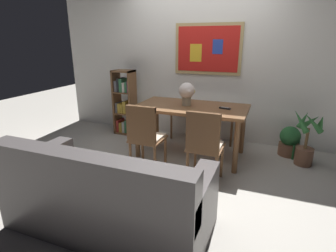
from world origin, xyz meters
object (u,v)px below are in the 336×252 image
object	(u,v)px
dining_chair_far_left	(186,106)
bookshelf	(125,104)
dining_chair_near_right	(204,142)
potted_ivy	(289,141)
potted_palm	(306,142)
tv_remote	(225,108)
dining_chair_near_left	(145,134)
dining_table	(191,113)
dining_chair_far_right	(225,110)
flower_vase	(187,92)
leather_couch	(106,198)

from	to	relation	value
dining_chair_far_left	bookshelf	distance (m)	1.10
dining_chair_near_right	bookshelf	distance (m)	2.21
potted_ivy	potted_palm	world-z (taller)	potted_palm
dining_chair_near_right	tv_remote	bearing A→B (deg)	84.03
potted_ivy	potted_palm	size ratio (longest dim) A/B	0.67
dining_chair_near_left	bookshelf	xyz separation A→B (m)	(-1.03, 1.28, 0.01)
dining_chair_near_right	dining_table	bearing A→B (deg)	116.85
dining_chair_far_right	flower_vase	bearing A→B (deg)	-118.96
dining_chair_far_left	bookshelf	xyz separation A→B (m)	(-1.06, -0.28, 0.01)
dining_table	leather_couch	distance (m)	1.91
dining_chair_far_left	potted_ivy	xyz separation A→B (m)	(1.71, -0.27, -0.32)
dining_chair_far_left	potted_ivy	bearing A→B (deg)	-8.92
dining_table	dining_chair_far_left	distance (m)	0.87
dining_chair_far_right	bookshelf	size ratio (longest dim) A/B	0.79
dining_chair_near_right	bookshelf	world-z (taller)	bookshelf
dining_table	potted_ivy	size ratio (longest dim) A/B	2.96
dining_table	potted_palm	distance (m)	1.60
dining_chair_far_left	potted_palm	xyz separation A→B (m)	(1.89, -0.55, -0.21)
tv_remote	potted_ivy	bearing A→B (deg)	30.19
potted_ivy	potted_palm	xyz separation A→B (m)	(0.18, -0.29, 0.11)
potted_palm	tv_remote	world-z (taller)	potted_palm
dining_chair_near_right	dining_chair_near_left	bearing A→B (deg)	179.33
bookshelf	dining_chair_far_left	bearing A→B (deg)	14.53
potted_palm	flower_vase	xyz separation A→B (m)	(-1.63, -0.22, 0.61)
dining_chair_far_right	dining_table	bearing A→B (deg)	-113.66
leather_couch	dining_chair_near_right	bearing A→B (deg)	60.78
dining_table	potted_ivy	world-z (taller)	dining_table
dining_chair_near_right	dining_chair_far_right	world-z (taller)	same
dining_chair_far_right	leather_couch	xyz separation A→B (m)	(-0.56, -2.65, -0.23)
dining_chair_near_right	dining_chair_far_right	distance (m)	1.56
dining_table	dining_chair_far_right	distance (m)	0.87
dining_chair_far_left	dining_chair_far_right	bearing A→B (deg)	-0.19
dining_chair_far_left	tv_remote	size ratio (longest dim) A/B	5.62
potted_palm	tv_remote	xyz separation A→B (m)	(-1.08, -0.24, 0.43)
dining_table	bookshelf	bearing A→B (deg)	159.82
dining_chair_near_left	dining_chair_far_left	distance (m)	1.55
dining_chair_near_right	dining_chair_far_left	xyz separation A→B (m)	(-0.73, 1.56, 0.00)
dining_table	dining_chair_near_right	world-z (taller)	dining_chair_near_right
potted_ivy	tv_remote	xyz separation A→B (m)	(-0.90, -0.52, 0.55)
dining_table	dining_chair_far_right	bearing A→B (deg)	66.34
flower_vase	bookshelf	bearing A→B (deg)	159.40
tv_remote	dining_chair_far_left	bearing A→B (deg)	135.77
dining_chair_near_left	bookshelf	size ratio (longest dim) A/B	0.79
dining_table	tv_remote	bearing A→B (deg)	0.05
leather_couch	potted_ivy	bearing A→B (deg)	56.35
potted_palm	flower_vase	bearing A→B (deg)	-172.39
tv_remote	dining_table	bearing A→B (deg)	-179.95
dining_chair_near_left	potted_ivy	world-z (taller)	dining_chair_near_left
dining_chair_far_right	potted_palm	distance (m)	1.34
dining_chair_far_left	potted_ivy	world-z (taller)	dining_chair_far_left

